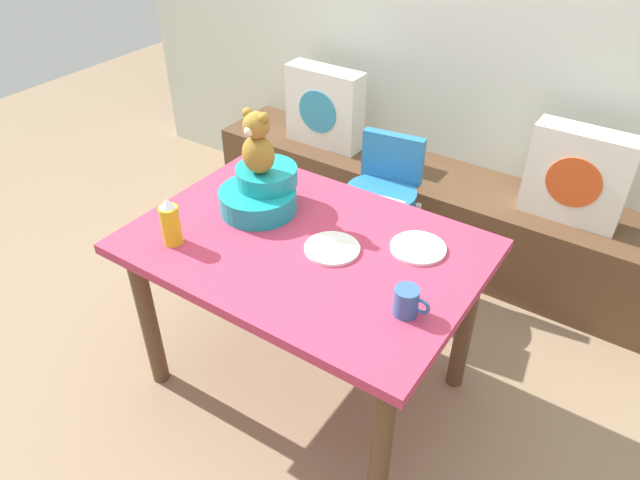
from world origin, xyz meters
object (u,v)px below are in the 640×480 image
object	(u,v)px
infant_seat_teal	(261,192)
teddy_bear	(257,144)
coffee_mug	(407,302)
dinner_plate_near	(418,248)
dining_table	(305,266)
pillow_floral_right	(578,176)
pillow_floral_left	(325,107)
highchair	(381,196)
dinner_plate_far	(332,248)
ketchup_bottle	(170,222)

from	to	relation	value
infant_seat_teal	teddy_bear	xyz separation A→B (m)	(-0.00, -0.00, 0.21)
infant_seat_teal	coffee_mug	world-z (taller)	infant_seat_teal
teddy_bear	coffee_mug	world-z (taller)	teddy_bear
dinner_plate_near	dining_table	bearing A→B (deg)	-152.03
pillow_floral_right	dining_table	xyz separation A→B (m)	(-0.68, -1.17, -0.05)
pillow_floral_left	highchair	world-z (taller)	pillow_floral_left
teddy_bear	dinner_plate_far	xyz separation A→B (m)	(0.38, -0.08, -0.27)
infant_seat_teal	dinner_plate_near	xyz separation A→B (m)	(0.63, 0.10, -0.07)
teddy_bear	dinner_plate_near	world-z (taller)	teddy_bear
infant_seat_teal	ketchup_bottle	xyz separation A→B (m)	(-0.12, -0.36, 0.02)
pillow_floral_left	ketchup_bottle	bearing A→B (deg)	-78.47
coffee_mug	highchair	bearing A→B (deg)	122.50
ketchup_bottle	coffee_mug	size ratio (longest dim) A/B	1.54
highchair	dinner_plate_near	bearing A→B (deg)	-51.48
highchair	coffee_mug	world-z (taller)	coffee_mug
infant_seat_teal	dining_table	bearing A→B (deg)	-19.30
dining_table	ketchup_bottle	size ratio (longest dim) A/B	6.76
highchair	teddy_bear	size ratio (longest dim) A/B	3.16
highchair	pillow_floral_left	bearing A→B (deg)	145.31
coffee_mug	infant_seat_teal	bearing A→B (deg)	163.24
pillow_floral_right	dining_table	distance (m)	1.35
dining_table	dinner_plate_near	world-z (taller)	dinner_plate_near
pillow_floral_left	dinner_plate_far	size ratio (longest dim) A/B	2.20
ketchup_bottle	dinner_plate_near	distance (m)	0.88
infant_seat_teal	dinner_plate_far	world-z (taller)	infant_seat_teal
ketchup_bottle	coffee_mug	bearing A→B (deg)	8.79
teddy_bear	ketchup_bottle	xyz separation A→B (m)	(-0.12, -0.36, -0.19)
coffee_mug	dinner_plate_near	xyz separation A→B (m)	(-0.12, 0.32, -0.04)
infant_seat_teal	coffee_mug	size ratio (longest dim) A/B	2.75
highchair	teddy_bear	bearing A→B (deg)	-106.06
ketchup_bottle	dinner_plate_far	xyz separation A→B (m)	(0.50, 0.28, -0.08)
pillow_floral_left	highchair	bearing A→B (deg)	-34.69
dinner_plate_near	dinner_plate_far	size ratio (longest dim) A/B	1.00
pillow_floral_right	highchair	size ratio (longest dim) A/B	0.56
teddy_bear	dinner_plate_far	size ratio (longest dim) A/B	1.25
infant_seat_teal	highchair	bearing A→B (deg)	73.93
teddy_bear	coffee_mug	size ratio (longest dim) A/B	2.08
dining_table	coffee_mug	world-z (taller)	coffee_mug
infant_seat_teal	dinner_plate_far	xyz separation A→B (m)	(0.38, -0.08, -0.07)
teddy_bear	infant_seat_teal	bearing A→B (deg)	90.00
pillow_floral_left	pillow_floral_right	bearing A→B (deg)	0.00
teddy_bear	ketchup_bottle	world-z (taller)	teddy_bear
teddy_bear	dinner_plate_far	distance (m)	0.47
coffee_mug	dinner_plate_near	bearing A→B (deg)	109.83
highchair	ketchup_bottle	distance (m)	1.10
pillow_floral_right	teddy_bear	size ratio (longest dim) A/B	1.76
dining_table	dinner_plate_near	distance (m)	0.42
pillow_floral_left	dining_table	size ratio (longest dim) A/B	0.35
pillow_floral_left	coffee_mug	distance (m)	1.74
highchair	ketchup_bottle	xyz separation A→B (m)	(-0.31, -1.01, 0.31)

